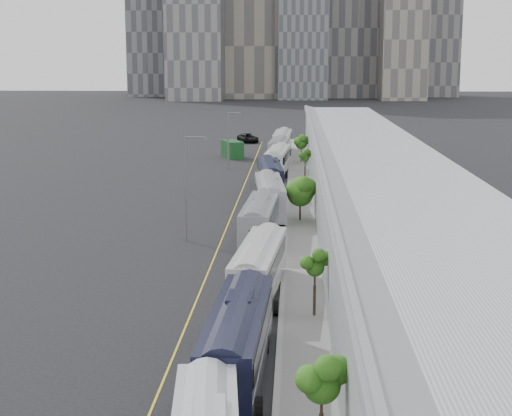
# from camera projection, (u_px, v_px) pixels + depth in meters

# --- Properties ---
(sidewalk) EXTENTS (10.00, 170.00, 0.12)m
(sidewalk) POSITION_uv_depth(u_px,v_px,m) (337.00, 228.00, 73.99)
(sidewalk) COLOR gray
(sidewalk) RESTS_ON ground
(lane_line) EXTENTS (0.12, 160.00, 0.02)m
(lane_line) POSITION_uv_depth(u_px,v_px,m) (227.00, 228.00, 74.51)
(lane_line) COLOR gold
(lane_line) RESTS_ON ground
(depot) EXTENTS (12.45, 160.40, 7.20)m
(depot) POSITION_uv_depth(u_px,v_px,m) (381.00, 193.00, 73.15)
(depot) COLOR gray
(depot) RESTS_ON ground
(bus_1) EXTENTS (3.08, 13.05, 3.79)m
(bus_1) POSITION_uv_depth(u_px,v_px,m) (238.00, 346.00, 39.14)
(bus_1) COLOR black
(bus_1) RESTS_ON ground
(bus_2) EXTENTS (3.54, 12.70, 3.67)m
(bus_2) POSITION_uv_depth(u_px,v_px,m) (259.00, 272.00, 53.05)
(bus_2) COLOR silver
(bus_2) RESTS_ON ground
(bus_3) EXTENTS (3.16, 12.85, 3.73)m
(bus_3) POSITION_uv_depth(u_px,v_px,m) (260.00, 224.00, 68.65)
(bus_3) COLOR slate
(bus_3) RESTS_ON ground
(bus_4) EXTENTS (3.68, 13.33, 3.85)m
(bus_4) POSITION_uv_depth(u_px,v_px,m) (269.00, 199.00, 80.35)
(bus_4) COLOR #95969E
(bus_4) RESTS_ON ground
(bus_5) EXTENTS (3.71, 13.25, 3.82)m
(bus_5) POSITION_uv_depth(u_px,v_px,m) (270.00, 179.00, 93.99)
(bus_5) COLOR #161A31
(bus_5) RESTS_ON ground
(bus_6) EXTENTS (3.48, 12.97, 3.75)m
(bus_6) POSITION_uv_depth(u_px,v_px,m) (278.00, 162.00, 110.26)
(bus_6) COLOR silver
(bus_6) RESTS_ON ground
(bus_7) EXTENTS (3.39, 13.10, 3.79)m
(bus_7) POSITION_uv_depth(u_px,v_px,m) (279.00, 151.00, 123.47)
(bus_7) COLOR gray
(bus_7) RESTS_ON ground
(bus_8) EXTENTS (3.20, 13.58, 3.94)m
(bus_8) POSITION_uv_depth(u_px,v_px,m) (282.00, 144.00, 134.39)
(bus_8) COLOR silver
(bus_8) RESTS_ON ground
(tree_0) EXTENTS (1.50, 1.50, 4.21)m
(tree_0) POSITION_uv_depth(u_px,v_px,m) (322.00, 381.00, 30.37)
(tree_0) COLOR black
(tree_0) RESTS_ON ground
(tree_1) EXTENTS (1.17, 1.17, 3.94)m
(tree_1) POSITION_uv_depth(u_px,v_px,m) (315.00, 266.00, 47.94)
(tree_1) COLOR black
(tree_1) RESTS_ON ground
(tree_2) EXTENTS (2.61, 2.61, 4.48)m
(tree_2) POSITION_uv_depth(u_px,v_px,m) (300.00, 190.00, 77.05)
(tree_2) COLOR black
(tree_2) RESTS_ON ground
(tree_3) EXTENTS (1.08, 1.08, 3.98)m
(tree_3) POSITION_uv_depth(u_px,v_px,m) (305.00, 158.00, 101.34)
(tree_3) COLOR black
(tree_3) RESTS_ON ground
(tree_4) EXTENTS (1.79, 1.79, 4.13)m
(tree_4) POSITION_uv_depth(u_px,v_px,m) (301.00, 142.00, 121.58)
(tree_4) COLOR black
(tree_4) RESTS_ON ground
(street_lamp_near) EXTENTS (2.04, 0.22, 9.25)m
(street_lamp_near) POSITION_uv_depth(u_px,v_px,m) (187.00, 181.00, 68.02)
(street_lamp_near) COLOR #59595E
(street_lamp_near) RESTS_ON ground
(street_lamp_far) EXTENTS (2.04, 0.22, 8.34)m
(street_lamp_far) POSITION_uv_depth(u_px,v_px,m) (229.00, 136.00, 114.00)
(street_lamp_far) COLOR #59595E
(street_lamp_far) RESTS_ON ground
(shipping_container) EXTENTS (4.14, 5.94, 2.79)m
(shipping_container) POSITION_uv_depth(u_px,v_px,m) (232.00, 149.00, 127.97)
(shipping_container) COLOR #123B19
(shipping_container) RESTS_ON ground
(suv) EXTENTS (4.95, 6.87, 1.74)m
(suv) POSITION_uv_depth(u_px,v_px,m) (248.00, 138.00, 152.41)
(suv) COLOR black
(suv) RESTS_ON ground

